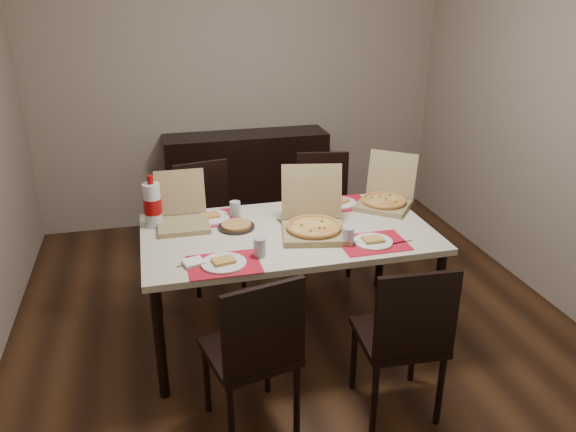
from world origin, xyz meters
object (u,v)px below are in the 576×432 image
(dining_table, at_px, (288,240))
(pizza_box_center, at_px, (313,224))
(sideboard, at_px, (247,180))
(dip_bowl, at_px, (288,219))
(chair_far_left, at_px, (208,219))
(chair_far_right, at_px, (323,206))
(chair_near_left, at_px, (255,349))
(soda_bottle, at_px, (153,205))
(chair_near_right, at_px, (404,335))

(dining_table, distance_m, pizza_box_center, 0.20)
(sideboard, height_order, dip_bowl, sideboard)
(chair_far_left, distance_m, chair_far_right, 0.94)
(sideboard, xyz_separation_m, chair_far_left, (-0.48, -0.98, 0.06))
(chair_near_left, height_order, soda_bottle, soda_bottle)
(chair_near_left, bearing_deg, sideboard, 80.46)
(dining_table, bearing_deg, sideboard, 87.74)
(sideboard, height_order, soda_bottle, soda_bottle)
(chair_near_right, bearing_deg, chair_near_left, 174.99)
(chair_far_left, relative_size, pizza_box_center, 1.89)
(sideboard, xyz_separation_m, pizza_box_center, (0.07, -1.93, 0.36))
(dining_table, relative_size, chair_far_left, 1.94)
(chair_near_left, xyz_separation_m, dip_bowl, (0.42, 0.99, 0.25))
(chair_near_left, height_order, chair_far_left, same)
(dining_table, height_order, soda_bottle, soda_bottle)
(sideboard, xyz_separation_m, dining_table, (-0.07, -1.87, 0.23))
(chair_far_left, distance_m, dip_bowl, 0.90)
(chair_far_left, bearing_deg, dip_bowl, -58.80)
(dining_table, xyz_separation_m, chair_near_right, (0.39, -0.90, -0.17))
(chair_near_right, xyz_separation_m, pizza_box_center, (-0.24, 0.84, 0.30))
(dining_table, xyz_separation_m, soda_bottle, (-0.81, 0.29, 0.21))
(pizza_box_center, bearing_deg, chair_far_right, 68.59)
(chair_near_right, bearing_deg, dining_table, 113.34)
(chair_near_right, height_order, chair_far_left, same)
(chair_near_left, relative_size, pizza_box_center, 1.89)
(sideboard, bearing_deg, dining_table, -92.26)
(sideboard, relative_size, dining_table, 0.83)
(soda_bottle, bearing_deg, chair_far_left, 56.43)
(sideboard, distance_m, dip_bowl, 1.75)
(chair_far_left, xyz_separation_m, dip_bowl, (0.45, -0.73, 0.25))
(chair_near_right, relative_size, chair_far_right, 1.00)
(dip_bowl, bearing_deg, sideboard, 88.74)
(sideboard, distance_m, chair_far_left, 1.10)
(chair_near_left, distance_m, dip_bowl, 1.10)
(chair_near_left, distance_m, chair_near_right, 0.77)
(pizza_box_center, bearing_deg, sideboard, 92.16)
(sideboard, bearing_deg, soda_bottle, -119.09)
(dining_table, xyz_separation_m, chair_far_right, (0.53, 0.91, -0.17))
(sideboard, height_order, chair_far_right, chair_far_right)
(dining_table, xyz_separation_m, chair_near_left, (-0.38, -0.84, -0.17))
(soda_bottle, bearing_deg, chair_near_left, -69.15)
(dining_table, xyz_separation_m, dip_bowl, (0.04, 0.15, 0.08))
(chair_near_left, bearing_deg, chair_far_left, 90.93)
(dining_table, relative_size, pizza_box_center, 3.65)
(chair_far_right, bearing_deg, soda_bottle, -154.96)
(chair_near_right, bearing_deg, chair_far_left, 114.05)
(chair_near_left, height_order, chair_far_right, same)
(chair_far_right, xyz_separation_m, dip_bowl, (-0.49, -0.76, 0.25))
(chair_near_left, distance_m, pizza_box_center, 0.98)
(chair_far_right, bearing_deg, sideboard, 115.27)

